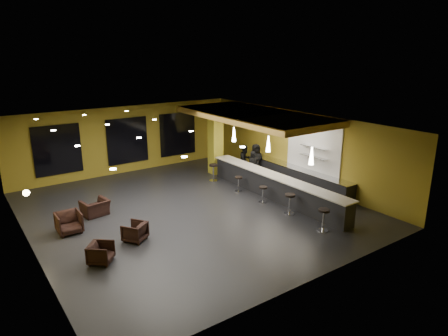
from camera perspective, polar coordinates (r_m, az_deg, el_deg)
floor at (r=16.48m, az=-4.70°, el=-6.05°), size 12.00×13.00×0.10m
ceiling at (r=15.47m, az=-5.02°, el=6.37°), size 12.00×13.00×0.10m
wall_back at (r=21.62m, az=-13.75°, el=3.99°), size 12.00×0.10×3.50m
wall_front at (r=11.08m, az=12.84°, el=-7.92°), size 12.00×0.10×3.50m
wall_left at (r=14.00m, az=-26.73°, el=-4.10°), size 0.10×13.00×3.50m
wall_right at (r=19.53m, az=10.62°, el=2.87°), size 0.10×13.00×3.50m
wood_soffit at (r=18.57m, az=4.19°, el=7.48°), size 3.60×8.00×0.28m
window_left at (r=20.55m, az=-22.69°, el=2.39°), size 2.20×0.06×2.40m
window_center at (r=21.53m, az=-13.63°, el=3.81°), size 2.20×0.06×2.40m
window_right at (r=22.78m, az=-6.61°, el=4.84°), size 2.20×0.06×2.40m
tile_backsplash at (r=18.75m, az=12.64°, el=2.97°), size 0.06×3.20×2.40m
bar_counter at (r=17.58m, az=7.24°, el=-2.75°), size 0.60×8.00×1.00m
bar_top at (r=17.41m, az=7.30°, el=-1.12°), size 0.78×8.10×0.05m
prep_counter at (r=19.27m, az=10.64°, el=-1.39°), size 0.70×6.00×0.86m
prep_top at (r=19.14m, az=10.71°, el=-0.10°), size 0.72×6.00×0.03m
wall_shelf_lower at (r=18.62m, az=12.73°, el=1.60°), size 0.30×1.50×0.03m
wall_shelf_upper at (r=18.51m, az=12.82°, el=2.95°), size 0.30×1.50×0.03m
column at (r=20.72m, az=-1.23°, el=3.93°), size 0.60×0.60×3.50m
wall_sconce at (r=14.48m, az=-26.42°, el=-3.21°), size 0.22×0.22×0.22m
pendant_0 at (r=15.70m, az=12.39°, el=1.71°), size 0.20×0.20×0.70m
pendant_1 at (r=17.42m, az=6.35°, el=3.44°), size 0.20×0.20×0.70m
pendant_2 at (r=19.32m, az=1.43°, el=4.82°), size 0.20×0.20×0.70m
staff_a at (r=19.50m, az=4.24°, el=0.16°), size 0.60×0.42×1.58m
staff_b at (r=20.77m, az=3.03°, el=1.19°), size 0.84×0.70×1.57m
staff_c at (r=20.47m, az=4.57°, el=1.12°), size 0.95×0.77×1.69m
armchair_a at (r=12.98m, az=-17.18°, el=-11.52°), size 0.97×0.96×0.63m
armchair_b at (r=14.07m, az=-12.62°, el=-8.85°), size 0.98×0.99×0.65m
armchair_c at (r=15.27m, az=-21.27°, el=-7.29°), size 0.83×0.85×0.77m
armchair_d at (r=16.52m, az=-17.93°, el=-5.42°), size 1.09×0.98×0.63m
bar_stool_0 at (r=14.77m, az=14.04°, el=-6.81°), size 0.42×0.42×0.84m
bar_stool_1 at (r=15.97m, az=9.38°, el=-4.72°), size 0.42×0.42×0.84m
bar_stool_2 at (r=17.04m, az=5.59°, el=-3.47°), size 0.36×0.36×0.72m
bar_stool_3 at (r=18.27m, az=2.09°, el=-2.02°), size 0.36×0.36×0.71m
bar_stool_4 at (r=19.71m, az=-1.53°, el=-0.34°), size 0.44×0.44×0.86m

